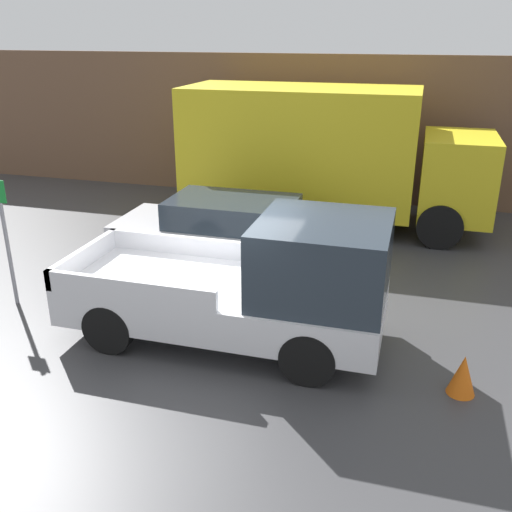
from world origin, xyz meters
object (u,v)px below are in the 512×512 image
(parking_sign, at_px, (5,233))
(car, at_px, (229,230))
(pickup_truck, at_px, (257,285))
(delivery_truck, at_px, (323,152))
(traffic_cone, at_px, (463,375))

(parking_sign, bearing_deg, car, 42.92)
(pickup_truck, distance_m, parking_sign, 4.66)
(car, xyz_separation_m, delivery_truck, (1.40, 3.35, 1.09))
(pickup_truck, distance_m, traffic_cone, 3.24)
(pickup_truck, height_order, delivery_truck, delivery_truck)
(pickup_truck, xyz_separation_m, parking_sign, (-4.65, 0.11, 0.37))
(car, xyz_separation_m, traffic_cone, (4.60, -3.63, -0.45))
(parking_sign, height_order, traffic_cone, parking_sign)
(parking_sign, bearing_deg, delivery_truck, 54.07)
(car, bearing_deg, pickup_truck, -63.85)
(pickup_truck, distance_m, delivery_truck, 6.45)
(car, relative_size, traffic_cone, 8.07)
(pickup_truck, bearing_deg, traffic_cone, -10.69)
(traffic_cone, bearing_deg, parking_sign, 174.89)
(car, relative_size, delivery_truck, 0.63)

